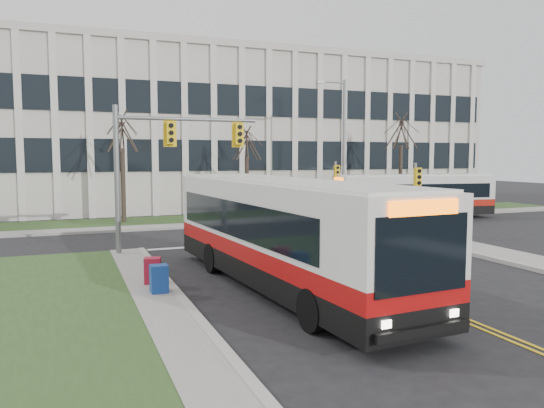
{
  "coord_description": "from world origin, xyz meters",
  "views": [
    {
      "loc": [
        -9.26,
        -15.28,
        4.11
      ],
      "look_at": [
        -0.69,
        6.67,
        2.0
      ],
      "focal_mm": 35.0,
      "sensor_mm": 36.0,
      "label": 1
    }
  ],
  "objects": [
    {
      "name": "newspaper_box_blue",
      "position": [
        -6.8,
        0.14,
        0.47
      ],
      "size": [
        0.5,
        0.45,
        0.95
      ],
      "primitive_type": "cube",
      "rotation": [
        0.0,
        0.0,
        0.01
      ],
      "color": "navy",
      "rests_on": "ground"
    },
    {
      "name": "directory_sign",
      "position": [
        2.5,
        17.5,
        1.17
      ],
      "size": [
        1.5,
        0.12,
        2.0
      ],
      "color": "slate",
      "rests_on": "ground"
    },
    {
      "name": "office_building",
      "position": [
        5.0,
        30.0,
        6.0
      ],
      "size": [
        40.0,
        16.0,
        12.0
      ],
      "primitive_type": "cube",
      "color": "beige",
      "rests_on": "ground"
    },
    {
      "name": "tree_right",
      "position": [
        14.0,
        18.0,
        5.91
      ],
      "size": [
        1.8,
        1.8,
        8.25
      ],
      "color": "#42352B",
      "rests_on": "ground"
    },
    {
      "name": "bus_cross",
      "position": [
        12.33,
        14.0,
        1.43
      ],
      "size": [
        10.95,
        3.55,
        2.87
      ],
      "primitive_type": null,
      "rotation": [
        0.0,
        0.0,
        -1.69
      ],
      "color": "silver",
      "rests_on": "ground"
    },
    {
      "name": "ground",
      "position": [
        0.0,
        0.0,
        0.0
      ],
      "size": [
        120.0,
        120.0,
        0.0
      ],
      "primitive_type": "plane",
      "color": "black",
      "rests_on": "ground"
    },
    {
      "name": "newspaper_box_red",
      "position": [
        -6.8,
        1.36,
        0.47
      ],
      "size": [
        0.59,
        0.55,
        0.95
      ],
      "primitive_type": "cube",
      "rotation": [
        0.0,
        0.0,
        -0.23
      ],
      "color": "maroon",
      "rests_on": "ground"
    },
    {
      "name": "sidewalk_cross",
      "position": [
        5.0,
        15.2,
        0.07
      ],
      "size": [
        44.0,
        1.6,
        0.14
      ],
      "primitive_type": "cube",
      "color": "#9E9B93",
      "rests_on": "ground"
    },
    {
      "name": "streetlight",
      "position": [
        8.03,
        16.2,
        5.19
      ],
      "size": [
        2.15,
        0.25,
        9.2
      ],
      "color": "slate",
      "rests_on": "ground"
    },
    {
      "name": "tree_mid",
      "position": [
        2.0,
        18.2,
        4.88
      ],
      "size": [
        1.8,
        1.8,
        6.82
      ],
      "color": "#42352B",
      "rests_on": "ground"
    },
    {
      "name": "mast_arm_signal",
      "position": [
        -5.62,
        7.16,
        4.26
      ],
      "size": [
        6.11,
        0.38,
        6.2
      ],
      "color": "slate",
      "rests_on": "ground"
    },
    {
      "name": "signal_pole_near",
      "position": [
        7.2,
        6.9,
        2.5
      ],
      "size": [
        0.34,
        0.39,
        3.8
      ],
      "color": "slate",
      "rests_on": "ground"
    },
    {
      "name": "bus_main",
      "position": [
        -3.03,
        -0.28,
        1.67
      ],
      "size": [
        3.63,
        12.68,
        3.34
      ],
      "primitive_type": null,
      "rotation": [
        0.0,
        0.0,
        0.07
      ],
      "color": "silver",
      "rests_on": "ground"
    },
    {
      "name": "building_lawn",
      "position": [
        5.0,
        18.0,
        0.06
      ],
      "size": [
        44.0,
        5.0,
        0.12
      ],
      "primitive_type": "cube",
      "color": "#2E4D21",
      "rests_on": "ground"
    },
    {
      "name": "signal_pole_far",
      "position": [
        7.2,
        15.4,
        2.5
      ],
      "size": [
        0.34,
        0.39,
        3.8
      ],
      "color": "slate",
      "rests_on": "ground"
    },
    {
      "name": "grass_verge",
      "position": [
        -10.0,
        -5.0,
        0.06
      ],
      "size": [
        5.0,
        26.0,
        0.12
      ],
      "primitive_type": "cube",
      "color": "#2E4D21",
      "rests_on": "ground"
    },
    {
      "name": "sidewalk_west",
      "position": [
        -7.0,
        -5.0,
        0.07
      ],
      "size": [
        1.2,
        26.0,
        0.14
      ],
      "primitive_type": "cube",
      "color": "#9E9B93",
      "rests_on": "ground"
    },
    {
      "name": "tree_left",
      "position": [
        -6.0,
        18.0,
        5.51
      ],
      "size": [
        1.8,
        1.8,
        7.7
      ],
      "color": "#42352B",
      "rests_on": "ground"
    }
  ]
}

